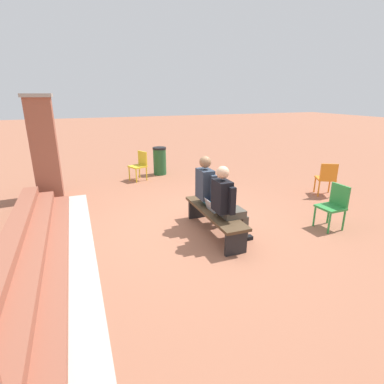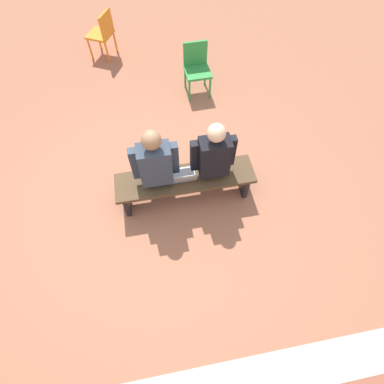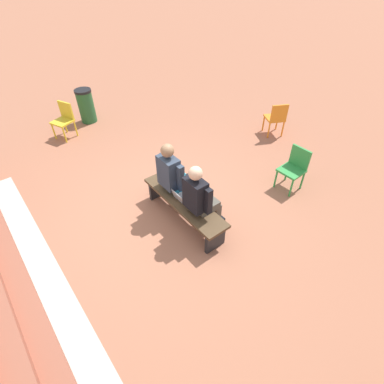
{
  "view_description": "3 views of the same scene",
  "coord_description": "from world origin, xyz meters",
  "px_view_note": "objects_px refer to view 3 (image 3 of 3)",
  "views": [
    {
      "loc": [
        -4.84,
        2.05,
        2.43
      ],
      "look_at": [
        -0.32,
        0.28,
        0.84
      ],
      "focal_mm": 28.0,
      "sensor_mm": 36.0,
      "label": 1
    },
    {
      "loc": [
        -0.04,
        2.05,
        3.59
      ],
      "look_at": [
        -0.38,
        0.22,
        0.65
      ],
      "focal_mm": 28.0,
      "sensor_mm": 36.0,
      "label": 2
    },
    {
      "loc": [
        -3.32,
        2.05,
        3.81
      ],
      "look_at": [
        -0.44,
        -0.24,
        0.63
      ],
      "focal_mm": 28.0,
      "sensor_mm": 36.0,
      "label": 3
    }
  ],
  "objects_px": {
    "person_adult": "(174,175)",
    "litter_bin": "(86,106)",
    "laptop": "(182,198)",
    "plastic_chair_far_right": "(64,118)",
    "plastic_chair_foreground": "(276,117)",
    "bench": "(184,204)",
    "plastic_chair_by_pillar": "(295,166)",
    "person_student": "(201,198)"
  },
  "relations": [
    {
      "from": "bench",
      "to": "laptop",
      "type": "distance_m",
      "value": 0.15
    },
    {
      "from": "person_adult",
      "to": "laptop",
      "type": "relative_size",
      "value": 4.3
    },
    {
      "from": "laptop",
      "to": "plastic_chair_far_right",
      "type": "bearing_deg",
      "value": 6.78
    },
    {
      "from": "plastic_chair_by_pillar",
      "to": "plastic_chair_foreground",
      "type": "distance_m",
      "value": 2.01
    },
    {
      "from": "plastic_chair_by_pillar",
      "to": "plastic_chair_far_right",
      "type": "height_order",
      "value": "same"
    },
    {
      "from": "bench",
      "to": "plastic_chair_far_right",
      "type": "distance_m",
      "value": 4.11
    },
    {
      "from": "bench",
      "to": "plastic_chair_foreground",
      "type": "bearing_deg",
      "value": -74.87
    },
    {
      "from": "person_adult",
      "to": "laptop",
      "type": "height_order",
      "value": "person_adult"
    },
    {
      "from": "plastic_chair_far_right",
      "to": "plastic_chair_foreground",
      "type": "relative_size",
      "value": 1.0
    },
    {
      "from": "person_adult",
      "to": "laptop",
      "type": "xyz_separation_m",
      "value": [
        -0.33,
        0.08,
        -0.23
      ]
    },
    {
      "from": "person_adult",
      "to": "plastic_chair_far_right",
      "type": "relative_size",
      "value": 1.64
    },
    {
      "from": "plastic_chair_far_right",
      "to": "person_student",
      "type": "bearing_deg",
      "value": -172.77
    },
    {
      "from": "plastic_chair_far_right",
      "to": "laptop",
      "type": "bearing_deg",
      "value": -173.22
    },
    {
      "from": "bench",
      "to": "plastic_chair_foreground",
      "type": "distance_m",
      "value": 3.64
    },
    {
      "from": "person_adult",
      "to": "laptop",
      "type": "distance_m",
      "value": 0.41
    },
    {
      "from": "person_student",
      "to": "person_adult",
      "type": "distance_m",
      "value": 0.7
    },
    {
      "from": "plastic_chair_far_right",
      "to": "person_adult",
      "type": "bearing_deg",
      "value": -171.41
    },
    {
      "from": "person_student",
      "to": "plastic_chair_by_pillar",
      "type": "xyz_separation_m",
      "value": [
        -0.23,
        -2.13,
        -0.24
      ]
    },
    {
      "from": "litter_bin",
      "to": "plastic_chair_far_right",
      "type": "bearing_deg",
      "value": 120.05
    },
    {
      "from": "person_adult",
      "to": "litter_bin",
      "type": "height_order",
      "value": "person_adult"
    },
    {
      "from": "laptop",
      "to": "plastic_chair_far_right",
      "type": "height_order",
      "value": "plastic_chair_far_right"
    },
    {
      "from": "plastic_chair_far_right",
      "to": "plastic_chair_foreground",
      "type": "bearing_deg",
      "value": -127.97
    },
    {
      "from": "plastic_chair_by_pillar",
      "to": "litter_bin",
      "type": "relative_size",
      "value": 0.98
    },
    {
      "from": "laptop",
      "to": "plastic_chair_far_right",
      "type": "relative_size",
      "value": 0.38
    },
    {
      "from": "laptop",
      "to": "litter_bin",
      "type": "height_order",
      "value": "litter_bin"
    },
    {
      "from": "plastic_chair_foreground",
      "to": "litter_bin",
      "type": "height_order",
      "value": "litter_bin"
    },
    {
      "from": "person_adult",
      "to": "plastic_chair_foreground",
      "type": "bearing_deg",
      "value": -80.08
    },
    {
      "from": "person_student",
      "to": "laptop",
      "type": "distance_m",
      "value": 0.44
    },
    {
      "from": "laptop",
      "to": "person_adult",
      "type": "bearing_deg",
      "value": -14.01
    },
    {
      "from": "plastic_chair_by_pillar",
      "to": "plastic_chair_foreground",
      "type": "height_order",
      "value": "same"
    },
    {
      "from": "plastic_chair_foreground",
      "to": "person_adult",
      "type": "bearing_deg",
      "value": 99.92
    },
    {
      "from": "plastic_chair_far_right",
      "to": "plastic_chair_foreground",
      "type": "height_order",
      "value": "same"
    },
    {
      "from": "plastic_chair_foreground",
      "to": "bench",
      "type": "bearing_deg",
      "value": 105.13
    },
    {
      "from": "plastic_chair_foreground",
      "to": "litter_bin",
      "type": "distance_m",
      "value": 4.83
    },
    {
      "from": "person_adult",
      "to": "plastic_chair_foreground",
      "type": "xyz_separation_m",
      "value": [
        0.6,
        -3.44,
        -0.25
      ]
    },
    {
      "from": "bench",
      "to": "plastic_chair_far_right",
      "type": "xyz_separation_m",
      "value": [
        4.08,
        0.49,
        0.13
      ]
    },
    {
      "from": "bench",
      "to": "plastic_chair_by_pillar",
      "type": "height_order",
      "value": "plastic_chair_by_pillar"
    },
    {
      "from": "bench",
      "to": "plastic_chair_far_right",
      "type": "relative_size",
      "value": 2.14
    },
    {
      "from": "plastic_chair_far_right",
      "to": "litter_bin",
      "type": "relative_size",
      "value": 0.98
    },
    {
      "from": "bench",
      "to": "plastic_chair_by_pillar",
      "type": "relative_size",
      "value": 2.14
    },
    {
      "from": "bench",
      "to": "person_student",
      "type": "relative_size",
      "value": 1.34
    },
    {
      "from": "person_student",
      "to": "plastic_chair_far_right",
      "type": "relative_size",
      "value": 1.6
    }
  ]
}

